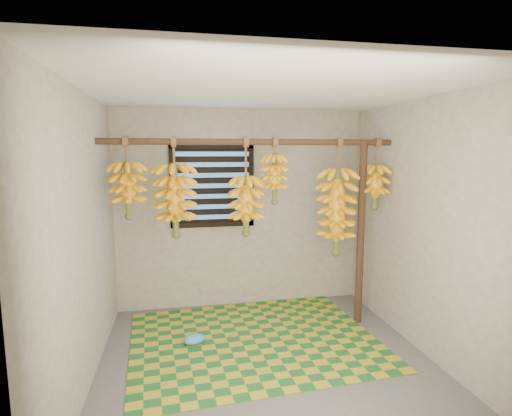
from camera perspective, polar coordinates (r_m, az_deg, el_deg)
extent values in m
cube|color=#515151|center=(3.87, 1.68, -21.46)|extent=(3.00, 3.00, 0.01)
cube|color=silver|center=(3.41, 1.85, 16.51)|extent=(3.00, 3.00, 0.01)
cube|color=gray|center=(4.90, -2.15, -0.20)|extent=(3.00, 0.01, 2.40)
cube|color=gray|center=(3.44, -23.53, -4.41)|extent=(0.01, 3.00, 2.40)
cube|color=gray|center=(4.05, 23.04, -2.60)|extent=(0.01, 3.00, 2.40)
cube|color=black|center=(4.80, -6.25, 3.19)|extent=(1.00, 0.04, 1.00)
cylinder|color=#472D1D|center=(4.06, -0.41, 9.42)|extent=(3.00, 0.06, 0.06)
cylinder|color=#472D1D|center=(4.53, 14.72, -3.72)|extent=(0.08, 0.08, 2.00)
cube|color=#1B5C23|center=(4.28, -0.29, -18.29)|extent=(2.55, 2.10, 0.01)
ellipsoid|color=#3E94E9|center=(4.22, -8.79, -18.04)|extent=(0.27, 0.24, 0.09)
cylinder|color=brown|center=(4.02, -18.07, 7.68)|extent=(0.02, 0.02, 0.25)
cylinder|color=#4C5923|center=(4.03, -17.85, 2.70)|extent=(0.05, 0.05, 0.51)
cylinder|color=brown|center=(3.99, -11.67, 7.76)|extent=(0.02, 0.02, 0.27)
cylinder|color=#4C5923|center=(4.01, -11.48, 1.34)|extent=(0.06, 0.06, 0.69)
cylinder|color=brown|center=(4.04, -1.47, 6.99)|extent=(0.02, 0.02, 0.40)
cylinder|color=#4C5923|center=(4.08, -1.44, 0.59)|extent=(0.06, 0.06, 0.57)
cylinder|color=brown|center=(4.10, 2.71, 8.60)|extent=(0.02, 0.02, 0.17)
cylinder|color=#4C5923|center=(4.11, 2.68, 4.47)|extent=(0.05, 0.05, 0.48)
cylinder|color=brown|center=(4.32, 11.72, 7.33)|extent=(0.02, 0.02, 0.34)
cylinder|color=#4C5923|center=(4.37, 11.51, -0.32)|extent=(0.07, 0.07, 0.88)
cylinder|color=brown|center=(4.51, 16.86, 7.44)|extent=(0.02, 0.02, 0.30)
cylinder|color=#4C5923|center=(4.52, 16.69, 3.20)|extent=(0.06, 0.06, 0.43)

